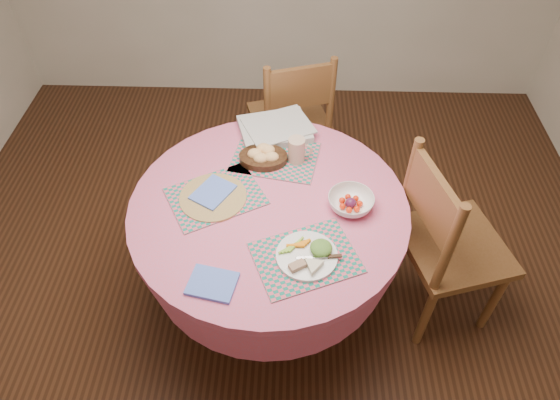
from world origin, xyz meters
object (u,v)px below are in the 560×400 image
at_px(wicker_trivet, 213,197).
at_px(dinner_plate, 309,256).
at_px(chair_right, 445,242).
at_px(chair_back, 292,119).
at_px(latte_mug, 297,150).
at_px(bread_bowl, 263,156).
at_px(fruit_bowl, 351,202).
at_px(dining_table, 269,233).

height_order(wicker_trivet, dinner_plate, dinner_plate).
bearing_deg(chair_right, chair_back, 21.37).
bearing_deg(chair_back, latte_mug, 75.48).
relative_size(chair_back, bread_bowl, 4.22).
xyz_separation_m(wicker_trivet, dinner_plate, (0.42, -0.32, 0.02)).
bearing_deg(fruit_bowl, chair_back, 105.65).
xyz_separation_m(chair_right, chair_back, (-0.73, 0.95, -0.03)).
relative_size(dining_table, bread_bowl, 5.39).
relative_size(chair_right, latte_mug, 8.20).
bearing_deg(fruit_bowl, wicker_trivet, 176.80).
bearing_deg(dinner_plate, dining_table, 120.70).
bearing_deg(wicker_trivet, chair_back, 69.35).
distance_m(dining_table, dinner_plate, 0.40).
xyz_separation_m(dining_table, chair_right, (0.82, -0.01, -0.02)).
xyz_separation_m(dinner_plate, latte_mug, (-0.05, 0.58, 0.05)).
xyz_separation_m(dining_table, bread_bowl, (-0.04, 0.28, 0.23)).
bearing_deg(latte_mug, fruit_bowl, -51.22).
distance_m(dining_table, wicker_trivet, 0.32).
distance_m(wicker_trivet, fruit_bowl, 0.61).
bearing_deg(dinner_plate, fruit_bowl, 57.50).
bearing_deg(wicker_trivet, fruit_bowl, -3.20).
height_order(dining_table, fruit_bowl, fruit_bowl).
relative_size(bread_bowl, latte_mug, 1.84).
relative_size(wicker_trivet, latte_mug, 2.40).
relative_size(chair_right, bread_bowl, 4.45).
bearing_deg(dining_table, dinner_plate, -59.30).
bearing_deg(bread_bowl, chair_back, 78.69).
bearing_deg(chair_back, dinner_plate, 76.79).
relative_size(dining_table, fruit_bowl, 5.27).
distance_m(wicker_trivet, dinner_plate, 0.53).
height_order(chair_back, wicker_trivet, chair_back).
xyz_separation_m(wicker_trivet, bread_bowl, (0.21, 0.25, 0.03)).
xyz_separation_m(dining_table, latte_mug, (0.12, 0.29, 0.26)).
distance_m(dinner_plate, latte_mug, 0.59).
height_order(latte_mug, fruit_bowl, latte_mug).
height_order(chair_back, bread_bowl, chair_back).
height_order(dining_table, bread_bowl, bread_bowl).
bearing_deg(bread_bowl, dinner_plate, -69.78).
relative_size(chair_right, wicker_trivet, 3.41).
distance_m(chair_right, bread_bowl, 0.94).
bearing_deg(wicker_trivet, bread_bowl, 50.12).
relative_size(dining_table, latte_mug, 9.93).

